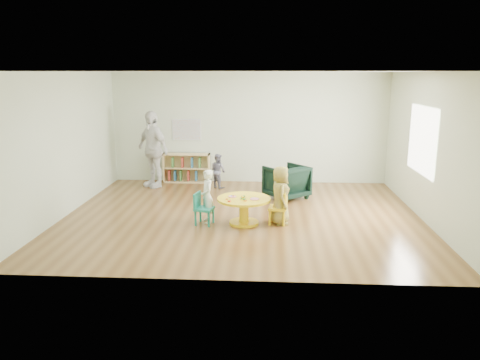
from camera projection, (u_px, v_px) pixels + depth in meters
The scene contains 11 objects.
room at pixel (243, 120), 8.90m from camera, with size 7.10×7.00×2.80m.
activity_table at pixel (244, 206), 8.75m from camera, with size 1.00×1.00×0.54m.
kid_chair_left at pixel (202, 207), 8.72m from camera, with size 0.39×0.39×0.60m.
kid_chair_right at pixel (280, 207), 8.73m from camera, with size 0.38×0.38×0.62m.
bookshelf at pixel (186, 168), 12.12m from camera, with size 1.20×0.30×0.75m.
alphabet_poster at pixel (187, 130), 12.02m from camera, with size 0.74×0.01×0.54m.
armchair at pixel (287, 182), 10.54m from camera, with size 0.81×0.83×0.76m, color black.
child_left at pixel (207, 196), 8.79m from camera, with size 0.37×0.24×1.02m, color white.
child_right at pixel (280, 195), 8.71m from camera, with size 0.54×0.35×1.10m, color yellow.
toddler at pixel (218, 171), 11.49m from camera, with size 0.41×0.32×0.85m, color #17193B.
adult_caretaker at pixel (153, 149), 11.50m from camera, with size 1.10×0.46×1.88m, color white.
Camera 1 is at (0.50, -8.91, 2.78)m, focal length 35.00 mm.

